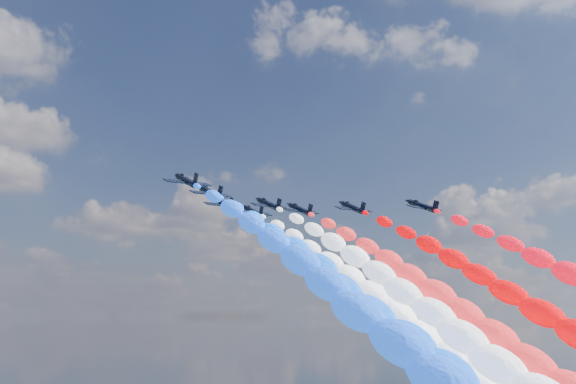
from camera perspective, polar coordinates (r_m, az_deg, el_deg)
jet_0 at (r=137.04m, az=-7.91°, el=0.89°), size 8.91×12.02×6.63m
trail_0 at (r=92.77m, az=4.33°, el=-9.43°), size 6.64×94.01×52.21m
jet_1 at (r=149.11m, az=-6.09°, el=-0.00°), size 9.46×12.42×6.63m
trail_1 at (r=105.71m, az=5.46°, el=-9.44°), size 6.64×94.01×52.21m
jet_2 at (r=163.49m, az=-5.11°, el=-0.87°), size 9.00×12.09×6.63m
trail_2 at (r=120.52m, az=5.41°, el=-9.47°), size 6.64×94.01×52.21m
jet_3 at (r=164.32m, az=-1.51°, el=-0.95°), size 9.22×12.25×6.63m
trail_3 at (r=123.32m, az=10.15°, el=-9.36°), size 6.64×94.01×52.21m
jet_4 at (r=175.87m, az=-2.74°, el=-1.52°), size 9.08×12.15×6.63m
trail_4 at (r=134.10m, az=7.54°, el=-9.44°), size 6.64×94.01×52.21m
jet_5 at (r=172.23m, az=0.94°, el=-1.36°), size 9.07×12.14×6.63m
trail_5 at (r=132.60m, az=12.62°, el=-9.29°), size 6.64×94.01×52.21m
jet_6 at (r=169.94m, az=5.04°, el=-1.21°), size 9.23×12.26×6.63m
trail_6 at (r=132.90m, az=18.06°, el=-9.05°), size 6.64×94.01×52.21m
jet_7 at (r=169.92m, az=10.43°, el=-1.08°), size 9.22×12.25×6.63m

